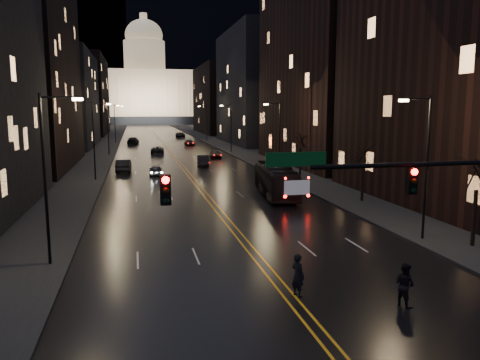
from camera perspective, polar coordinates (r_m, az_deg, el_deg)
ground at (r=18.50m, az=9.54°, el=-17.86°), size 900.00×900.00×0.00m
road at (r=145.64m, az=-10.14°, el=5.37°), size 20.00×320.00×0.02m
sidewalk_left at (r=145.69m, az=-15.67°, el=5.22°), size 8.00×320.00×0.16m
sidewalk_right at (r=146.92m, az=-4.65°, el=5.54°), size 8.00×320.00×0.16m
center_line at (r=145.64m, az=-10.14°, el=5.38°), size 0.62×320.00×0.01m
building_left_mid at (r=71.02m, az=-25.09°, el=12.59°), size 12.00×30.00×28.00m
building_left_far at (r=108.26m, az=-20.65°, el=9.13°), size 12.00×34.00×20.00m
building_left_dist at (r=155.99m, az=-18.27°, el=9.70°), size 12.00×40.00×24.00m
building_right_near at (r=44.82m, az=25.81°, el=12.70°), size 12.00×26.00×24.00m
building_right_tall at (r=71.60m, az=10.51°, el=17.25°), size 12.00×30.00×38.00m
building_right_mid at (r=110.81m, az=1.73°, el=11.21°), size 12.00×34.00×26.00m
building_right_dist at (r=157.69m, az=-2.66°, el=9.74°), size 12.00×40.00×22.00m
mountain_ridge at (r=402.00m, az=-6.14°, el=16.82°), size 520.00×60.00×130.00m
capitol at (r=265.49m, az=-11.44°, el=10.51°), size 90.00×50.00×58.50m
traffic_signal at (r=19.86m, az=25.93°, el=-1.25°), size 17.29×0.45×7.00m
streetlamp_right_near at (r=30.74m, az=21.55°, el=2.23°), size 2.13×0.25×9.00m
streetlamp_left_near at (r=25.84m, az=-22.34°, el=1.06°), size 2.13×0.25×9.00m
streetlamp_right_mid at (r=57.97m, az=4.69°, el=5.59°), size 2.13×0.25×9.00m
streetlamp_left_mid at (r=55.53m, az=-17.23°, el=5.09°), size 2.13×0.25×9.00m
streetlamp_right_far at (r=87.04m, az=-1.22°, el=6.67°), size 2.13×0.25×9.00m
streetlamp_left_far at (r=85.43m, az=-15.67°, el=6.31°), size 2.13×0.25×9.00m
streetlamp_right_dist at (r=116.59m, az=-4.17°, el=7.17°), size 2.13×0.25×9.00m
streetlamp_left_dist at (r=115.39m, az=-14.93°, el=6.89°), size 2.13×0.25×9.00m
tree_right_near at (r=30.53m, az=26.99°, el=0.79°), size 2.40×2.40×6.65m
tree_right_mid at (r=42.18m, az=14.85°, el=3.40°), size 2.40×2.40×6.65m
tree_right_far at (r=56.81m, az=7.40°, el=4.92°), size 2.40×2.40×6.65m
bus at (r=44.31m, az=4.36°, el=-0.03°), size 3.76×11.02×3.01m
oncoming_car_a at (r=58.30m, az=-10.22°, el=1.15°), size 1.74×4.01×1.35m
oncoming_car_b at (r=62.76m, az=-14.00°, el=1.71°), size 1.99×5.15×1.67m
oncoming_car_c at (r=87.10m, az=-10.03°, el=3.64°), size 2.69×5.11×1.37m
oncoming_car_d at (r=111.17m, az=-12.91°, el=4.70°), size 2.90×5.88×1.64m
receding_car_a at (r=67.23m, az=-4.55°, el=2.35°), size 2.21×4.92×1.57m
receding_car_b at (r=77.41m, az=-3.02°, el=3.18°), size 2.14×4.50×1.48m
receding_car_c at (r=104.13m, az=-6.17°, el=4.52°), size 2.16×4.61×1.30m
receding_car_d at (r=134.47m, az=-7.30°, el=5.50°), size 2.90×5.73×1.55m
pedestrian_a at (r=21.12m, az=7.07°, el=-11.46°), size 0.71×0.84×1.95m
pedestrian_b at (r=21.22m, az=19.43°, el=-11.93°), size 0.78×1.02×1.87m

